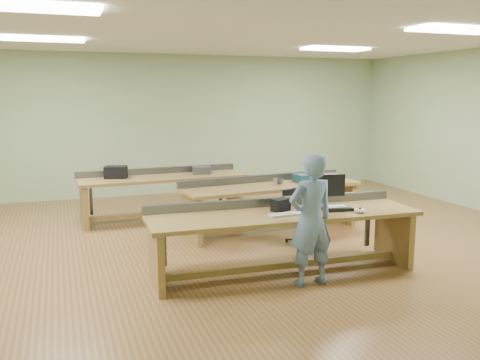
% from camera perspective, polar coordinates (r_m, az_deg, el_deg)
% --- Properties ---
extents(floor, '(10.00, 10.00, 0.00)m').
position_cam_1_polar(floor, '(7.61, -0.73, -6.85)').
color(floor, brown).
rests_on(floor, ground).
extents(ceiling, '(10.00, 10.00, 0.00)m').
position_cam_1_polar(ceiling, '(7.35, -0.78, 16.20)').
color(ceiling, silver).
rests_on(ceiling, wall_back).
extents(wall_back, '(10.00, 0.04, 3.00)m').
position_cam_1_polar(wall_back, '(11.17, -7.50, 6.16)').
color(wall_back, '#9BB589').
rests_on(wall_back, floor).
extents(wall_front, '(10.00, 0.04, 3.00)m').
position_cam_1_polar(wall_front, '(3.81, 19.29, -0.87)').
color(wall_front, '#9BB589').
rests_on(wall_front, floor).
extents(fluor_panels, '(6.20, 3.50, 0.03)m').
position_cam_1_polar(fluor_panels, '(7.34, -0.78, 15.97)').
color(fluor_panels, white).
rests_on(fluor_panels, ceiling).
extents(workbench_front, '(3.32, 1.01, 0.86)m').
position_cam_1_polar(workbench_front, '(6.21, 4.83, -5.28)').
color(workbench_front, olive).
rests_on(workbench_front, floor).
extents(workbench_mid, '(2.96, 1.07, 0.86)m').
position_cam_1_polar(workbench_mid, '(8.05, 3.51, -1.86)').
color(workbench_mid, olive).
rests_on(workbench_mid, floor).
extents(workbench_back, '(2.90, 0.90, 0.86)m').
position_cam_1_polar(workbench_back, '(8.96, -8.67, -0.79)').
color(workbench_back, olive).
rests_on(workbench_back, floor).
extents(person, '(0.58, 0.40, 1.52)m').
position_cam_1_polar(person, '(5.78, 7.95, -4.45)').
color(person, '#6888AA').
rests_on(person, floor).
extents(laptop_base, '(0.38, 0.33, 0.04)m').
position_cam_1_polar(laptop_base, '(6.39, 10.69, -3.10)').
color(laptop_base, black).
rests_on(laptop_base, workbench_front).
extents(laptop_screen, '(0.35, 0.06, 0.28)m').
position_cam_1_polar(laptop_screen, '(6.46, 10.27, -0.61)').
color(laptop_screen, black).
rests_on(laptop_screen, laptop_base).
extents(keyboard, '(0.43, 0.17, 0.02)m').
position_cam_1_polar(keyboard, '(6.00, 5.24, -3.86)').
color(keyboard, beige).
rests_on(keyboard, workbench_front).
extents(trackball_mouse, '(0.16, 0.17, 0.06)m').
position_cam_1_polar(trackball_mouse, '(6.28, 13.33, -3.33)').
color(trackball_mouse, white).
rests_on(trackball_mouse, workbench_front).
extents(camera_bag, '(0.26, 0.22, 0.15)m').
position_cam_1_polar(camera_bag, '(6.21, 4.59, -2.80)').
color(camera_bag, black).
rests_on(camera_bag, workbench_front).
extents(task_chair, '(0.56, 0.56, 0.79)m').
position_cam_1_polar(task_chair, '(7.49, 6.54, -4.89)').
color(task_chair, black).
rests_on(task_chair, floor).
extents(parts_bin_teal, '(0.40, 0.32, 0.13)m').
position_cam_1_polar(parts_bin_teal, '(8.32, 7.42, 0.24)').
color(parts_bin_teal, '#163D49').
rests_on(parts_bin_teal, workbench_mid).
extents(parts_bin_grey, '(0.52, 0.40, 0.13)m').
position_cam_1_polar(parts_bin_grey, '(8.35, 9.50, 0.22)').
color(parts_bin_grey, '#373739').
rests_on(parts_bin_grey, workbench_mid).
extents(mug, '(0.13, 0.13, 0.09)m').
position_cam_1_polar(mug, '(8.06, 4.45, -0.15)').
color(mug, '#373739').
rests_on(mug, workbench_mid).
extents(drinks_can, '(0.08, 0.08, 0.11)m').
position_cam_1_polar(drinks_can, '(7.91, 3.97, -0.24)').
color(drinks_can, '#B4B4B8').
rests_on(drinks_can, workbench_mid).
extents(storage_box_back, '(0.42, 0.35, 0.20)m').
position_cam_1_polar(storage_box_back, '(8.85, -13.77, 0.86)').
color(storage_box_back, black).
rests_on(storage_box_back, workbench_back).
extents(tray_back, '(0.37, 0.30, 0.13)m').
position_cam_1_polar(tray_back, '(9.10, -4.33, 1.11)').
color(tray_back, '#373739').
rests_on(tray_back, workbench_back).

